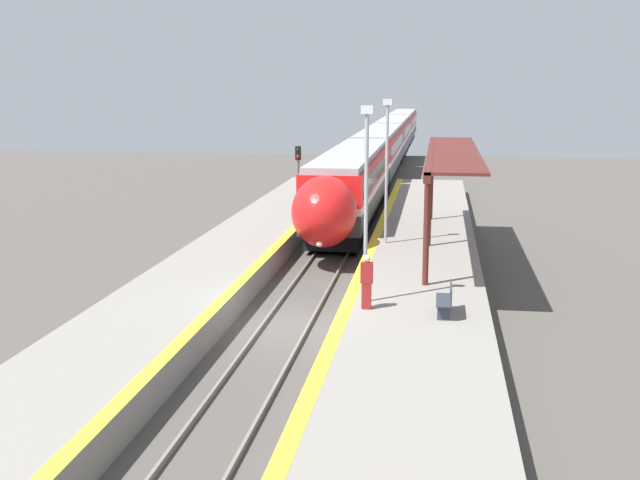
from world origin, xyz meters
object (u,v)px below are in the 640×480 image
lamppost_near (366,193)px  lamppost_mid (387,163)px  person_waiting (367,281)px  railway_signal (298,179)px  platform_bench (447,299)px  train (386,144)px

lamppost_near → lamppost_mid: 9.21m
person_waiting → railway_signal: 18.12m
platform_bench → person_waiting: 2.39m
person_waiting → lamppost_mid: bearing=90.6°
train → railway_signal: bearing=-94.9°
person_waiting → lamppost_mid: size_ratio=0.27×
train → person_waiting: bearing=-86.9°
train → lamppost_mid: size_ratio=13.36×
railway_signal → train: bearing=85.1°
train → lamppost_near: bearing=-87.0°
platform_bench → railway_signal: size_ratio=0.35×
person_waiting → lamppost_near: lamppost_near is taller
train → lamppost_near: size_ratio=13.36×
train → lamppost_mid: 37.05m
person_waiting → lamppost_mid: (-0.11, 9.98, 2.53)m
platform_bench → railway_signal: (-7.46, 17.65, 1.27)m
railway_signal → lamppost_near: 17.40m
train → platform_bench: size_ratio=52.46×
train → lamppost_mid: (2.45, -36.91, 2.01)m
person_waiting → lamppost_near: 2.65m
lamppost_near → lamppost_mid: size_ratio=1.00×
train → railway_signal: size_ratio=18.43×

